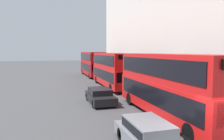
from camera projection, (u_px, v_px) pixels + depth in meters
name	position (u px, v px, depth m)	size (l,w,h in m)	color
bus_leading	(168.00, 83.00, 14.38)	(2.59, 11.16, 4.24)	red
bus_second_in_queue	(112.00, 68.00, 26.92)	(2.59, 10.60, 4.19)	red
bus_third_in_queue	(92.00, 63.00, 38.97)	(2.59, 10.92, 4.28)	#B20C0F
car_dark_sedan	(148.00, 135.00, 9.61)	(1.80, 4.59, 1.35)	slate
car_hatchback	(100.00, 95.00, 18.53)	(1.87, 4.23, 1.26)	black
pedestrian	(183.00, 100.00, 16.50)	(0.36, 0.36, 1.60)	#334C6B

